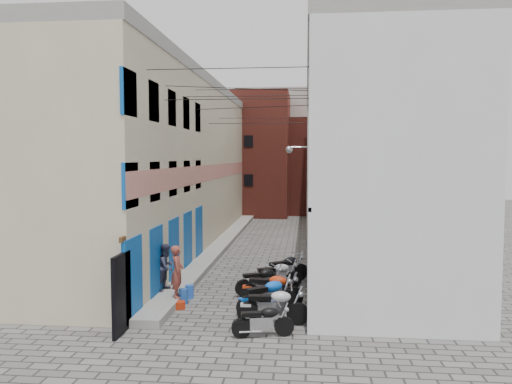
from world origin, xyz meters
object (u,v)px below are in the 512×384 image
(motorcycle_f, at_px, (276,274))
(person_a, at_px, (177,271))
(water_jug_near, at_px, (183,296))
(motorcycle_g, at_px, (286,267))
(person_b, at_px, (166,267))
(motorcycle_b, at_px, (273,304))
(motorcycle_e, at_px, (261,279))
(motorcycle_c, at_px, (267,294))
(motorcycle_d, at_px, (271,287))
(red_crate, at_px, (179,305))
(water_jug_far, at_px, (189,292))
(motorcycle_a, at_px, (263,319))

(motorcycle_f, relative_size, person_a, 1.15)
(motorcycle_f, distance_m, water_jug_near, 3.57)
(motorcycle_g, xyz_separation_m, person_b, (-4.00, -2.35, 0.45))
(motorcycle_b, distance_m, motorcycle_e, 3.10)
(motorcycle_b, xyz_separation_m, motorcycle_c, (-0.24, 0.96, 0.01))
(motorcycle_d, height_order, water_jug_near, motorcycle_d)
(motorcycle_c, xyz_separation_m, motorcycle_f, (0.09, 2.84, -0.04))
(motorcycle_b, xyz_separation_m, motorcycle_g, (0.17, 4.83, -0.00))
(motorcycle_c, relative_size, motorcycle_d, 1.01)
(motorcycle_d, bearing_deg, red_crate, -70.46)
(motorcycle_c, height_order, motorcycle_d, motorcycle_c)
(motorcycle_c, relative_size, water_jug_far, 4.61)
(motorcycle_d, distance_m, water_jug_near, 2.92)
(motorcycle_e, xyz_separation_m, water_jug_far, (-2.39, -0.67, -0.32))
(motorcycle_a, distance_m, motorcycle_b, 1.06)
(motorcycle_e, bearing_deg, motorcycle_b, -14.56)
(motorcycle_a, distance_m, motorcycle_g, 5.87)
(water_jug_far, relative_size, red_crate, 1.21)
(motorcycle_f, bearing_deg, motorcycle_e, -53.43)
(water_jug_near, bearing_deg, motorcycle_c, -15.99)
(motorcycle_a, height_order, water_jug_far, motorcycle_a)
(person_b, bearing_deg, motorcycle_a, -119.77)
(motorcycle_a, distance_m, person_a, 4.05)
(motorcycle_c, relative_size, person_a, 1.24)
(motorcycle_c, height_order, motorcycle_f, motorcycle_c)
(person_b, height_order, water_jug_near, person_b)
(person_b, distance_m, water_jug_near, 1.31)
(motorcycle_b, relative_size, motorcycle_e, 1.09)
(motorcycle_e, height_order, motorcycle_f, motorcycle_f)
(motorcycle_e, height_order, person_a, person_a)
(person_a, bearing_deg, motorcycle_e, -72.48)
(motorcycle_g, distance_m, person_b, 4.66)
(motorcycle_a, xyz_separation_m, person_b, (-3.63, 3.51, 0.55))
(motorcycle_c, relative_size, water_jug_near, 4.41)
(motorcycle_b, relative_size, water_jug_near, 4.32)
(water_jug_far, bearing_deg, motorcycle_b, -38.19)
(water_jug_near, bearing_deg, red_crate, -90.00)
(motorcycle_a, bearing_deg, motorcycle_b, 156.20)
(water_jug_near, bearing_deg, motorcycle_a, -44.31)
(person_b, xyz_separation_m, water_jug_far, (0.83, -0.11, -0.81))
(motorcycle_a, distance_m, red_crate, 3.63)
(red_crate, bearing_deg, motorcycle_b, -20.86)
(motorcycle_a, bearing_deg, water_jug_near, -146.77)
(motorcycle_d, xyz_separation_m, water_jug_far, (-2.83, 0.53, -0.38))
(motorcycle_f, bearing_deg, motorcycle_b, -19.64)
(motorcycle_e, bearing_deg, motorcycle_a, -20.28)
(motorcycle_c, height_order, person_b, person_b)
(motorcycle_d, xyz_separation_m, person_b, (-3.66, 0.64, 0.44))
(motorcycle_a, bearing_deg, motorcycle_f, 166.85)
(person_a, relative_size, water_jug_far, 3.72)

